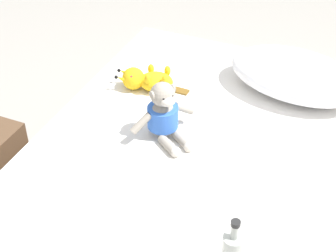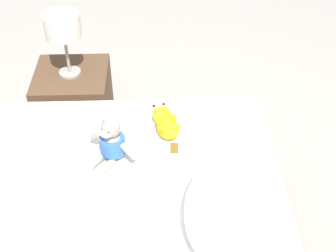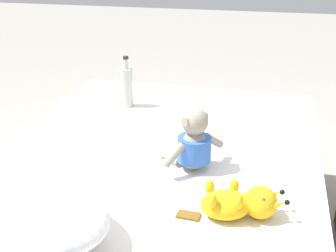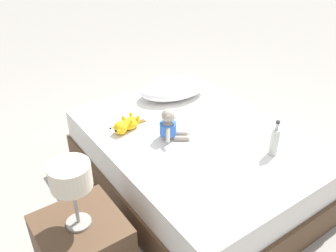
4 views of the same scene
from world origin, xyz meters
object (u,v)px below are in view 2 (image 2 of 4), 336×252
Objects in this scene: plush_monkey at (111,143)px; plush_yellow_creature at (166,123)px; nightstand at (75,100)px; bed at (99,219)px; pillow at (228,208)px; bedside_lamp at (63,28)px.

plush_yellow_creature is at bearing 127.24° from plush_monkey.
plush_monkey reaches higher than nightstand.
bed is 7.12× the size of plush_monkey.
plush_monkey reaches higher than plush_yellow_creature.
nightstand is (-1.03, -0.25, -0.03)m from bed.
plush_monkey is at bearing -128.05° from pillow.
plush_monkey is at bearing 21.10° from nightstand.
bedside_lamp is at bearing -137.39° from plush_yellow_creature.
plush_monkey is 0.34m from plush_yellow_creature.
plush_yellow_creature is (-0.60, -0.25, -0.04)m from pillow.
plush_yellow_creature is 0.90m from bedside_lamp.
plush_yellow_creature is at bearing 137.85° from bed.
pillow reaches higher than nightstand.
pillow reaches higher than bed.
pillow is 1.55m from nightstand.
plush_yellow_creature is 0.79× the size of bedside_lamp.
pillow is 2.00× the size of plush_yellow_creature.
bed is 0.72m from pillow.
nightstand is 0.54m from bedside_lamp.
plush_monkey is 0.62× the size of bedside_lamp.
pillow is 0.65m from plush_monkey.
plush_monkey is (-0.40, -0.51, 0.01)m from pillow.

